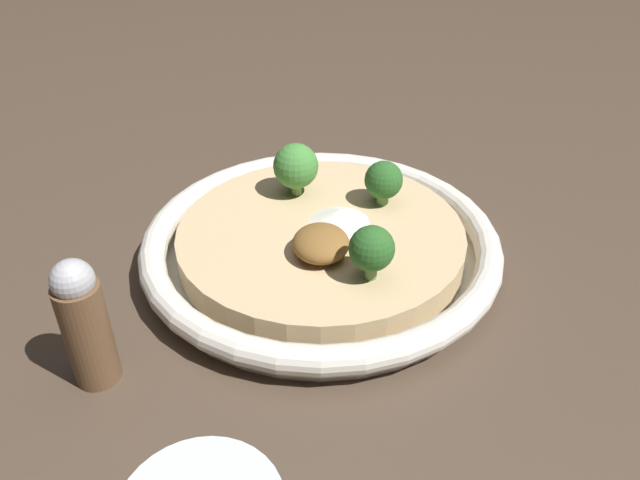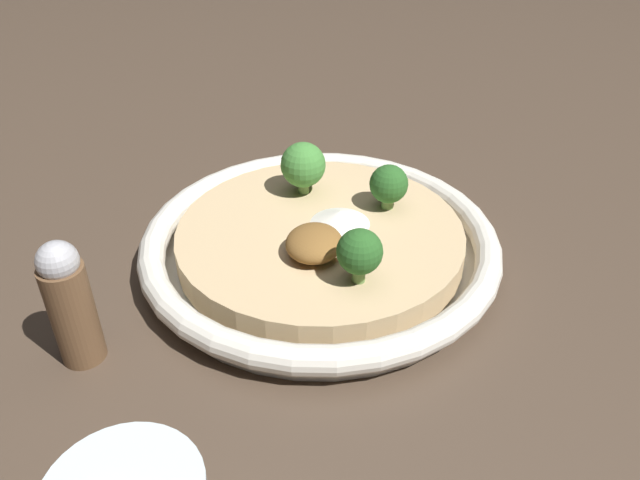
# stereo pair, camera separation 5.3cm
# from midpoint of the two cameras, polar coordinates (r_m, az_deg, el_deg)

# --- Properties ---
(ground_plane) EXTENTS (6.00, 6.00, 0.00)m
(ground_plane) POSITION_cam_midpoint_polar(r_m,az_deg,el_deg) (0.54, 2.80, -1.92)
(ground_plane) COLOR #47382B
(risotto_bowl) EXTENTS (0.31, 0.31, 0.03)m
(risotto_bowl) POSITION_cam_midpoint_polar(r_m,az_deg,el_deg) (0.53, 2.85, -0.38)
(risotto_bowl) COLOR silver
(risotto_bowl) RESTS_ON ground_plane
(cheese_sprinkle) EXTENTS (0.05, 0.05, 0.01)m
(cheese_sprinkle) POSITION_cam_midpoint_polar(r_m,az_deg,el_deg) (0.53, 4.72, 1.99)
(cheese_sprinkle) COLOR white
(cheese_sprinkle) RESTS_ON risotto_bowl
(crispy_onion_garnish) EXTENTS (0.05, 0.05, 0.02)m
(crispy_onion_garnish) POSITION_cam_midpoint_polar(r_m,az_deg,el_deg) (0.49, 2.18, -0.35)
(crispy_onion_garnish) COLOR brown
(crispy_onion_garnish) RESTS_ON risotto_bowl
(broccoli_back_left) EXTENTS (0.03, 0.03, 0.04)m
(broccoli_back_left) POSITION_cam_midpoint_polar(r_m,az_deg,el_deg) (0.55, 9.09, 4.93)
(broccoli_back_left) COLOR #668E47
(broccoli_back_left) RESTS_ON risotto_bowl
(broccoli_right) EXTENTS (0.03, 0.03, 0.04)m
(broccoli_right) POSITION_cam_midpoint_polar(r_m,az_deg,el_deg) (0.46, 6.99, -1.26)
(broccoli_right) COLOR #668E47
(broccoli_right) RESTS_ON risotto_bowl
(broccoli_front_left) EXTENTS (0.04, 0.04, 0.05)m
(broccoli_front_left) POSITION_cam_midpoint_polar(r_m,az_deg,el_deg) (0.56, 1.16, 6.77)
(broccoli_front_left) COLOR #668E47
(broccoli_front_left) RESTS_ON risotto_bowl
(pepper_shaker) EXTENTS (0.03, 0.03, 0.10)m
(pepper_shaker) POSITION_cam_midpoint_polar(r_m,az_deg,el_deg) (0.45, -18.78, -5.60)
(pepper_shaker) COLOR brown
(pepper_shaker) RESTS_ON ground_plane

